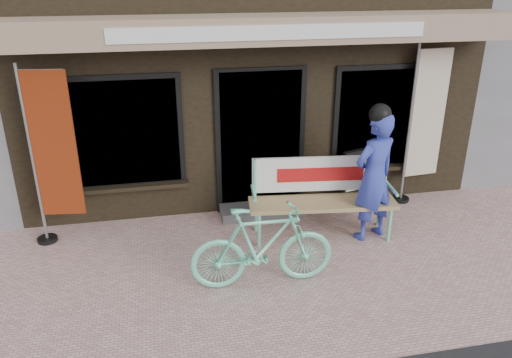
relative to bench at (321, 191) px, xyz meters
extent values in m
plane|color=#CAA09A|center=(-0.67, -1.06, -0.64)|extent=(70.00, 70.00, 0.00)
cube|color=black|center=(-0.67, 3.94, 1.16)|extent=(7.00, 6.00, 3.60)
cube|color=#A0856D|center=(-0.67, 0.59, 2.11)|extent=(7.00, 0.80, 0.35)
cube|color=white|center=(-0.67, 0.18, 2.11)|extent=(4.00, 0.02, 0.18)
cube|color=black|center=(-0.67, 0.92, 0.46)|extent=(1.20, 0.06, 2.10)
cube|color=black|center=(-0.67, 0.91, 0.46)|extent=(1.35, 0.04, 2.20)
cube|color=black|center=(-2.67, 0.92, 0.71)|extent=(1.60, 0.06, 1.50)
cube|color=black|center=(1.33, 0.92, 0.71)|extent=(1.60, 0.06, 1.50)
cube|color=black|center=(-2.67, 0.91, 0.71)|extent=(1.75, 0.04, 1.65)
cube|color=black|center=(1.33, 0.91, 0.71)|extent=(1.75, 0.04, 1.65)
cube|color=black|center=(-2.67, 0.86, -0.09)|extent=(1.80, 0.18, 0.06)
cube|color=black|center=(1.33, 0.86, -0.09)|extent=(1.80, 0.18, 0.06)
cube|color=#59595B|center=(-0.67, 0.69, -0.57)|extent=(1.30, 0.45, 0.15)
cylinder|color=#70DCB5|center=(-0.93, -0.22, -0.41)|extent=(0.05, 0.05, 0.47)
cylinder|color=#70DCB5|center=(-0.88, 0.22, -0.41)|extent=(0.05, 0.05, 0.47)
cylinder|color=#70DCB5|center=(0.85, -0.43, -0.41)|extent=(0.05, 0.05, 0.47)
cylinder|color=#70DCB5|center=(0.90, 0.01, -0.41)|extent=(0.05, 0.05, 0.47)
cube|color=tan|center=(-0.01, -0.11, -0.14)|extent=(2.06, 0.73, 0.06)
cylinder|color=#70DCB5|center=(-0.90, 0.22, 0.14)|extent=(0.05, 0.05, 0.62)
cylinder|color=#70DCB5|center=(0.93, 0.01, 0.14)|extent=(0.05, 0.05, 0.62)
cube|color=white|center=(0.02, 0.14, 0.20)|extent=(1.90, 0.26, 0.50)
cube|color=#B21414|center=(0.01, 0.11, 0.20)|extent=(1.20, 0.15, 0.20)
cylinder|color=#70DCB5|center=(-0.96, 0.00, 0.05)|extent=(0.10, 0.49, 0.04)
cylinder|color=#70DCB5|center=(0.93, -0.21, 0.05)|extent=(0.10, 0.49, 0.04)
imported|color=#323FAD|center=(0.64, -0.26, 0.26)|extent=(0.76, 0.63, 1.79)
sphere|color=black|center=(0.64, -0.26, 1.12)|extent=(0.37, 0.37, 0.29)
imported|color=#70DCB5|center=(-1.07, -1.09, -0.13)|extent=(1.70, 0.51, 1.02)
cylinder|color=gray|center=(-3.76, 0.49, 0.58)|extent=(0.04, 0.04, 2.44)
cylinder|color=gray|center=(-3.49, 0.45, 1.71)|extent=(0.55, 0.10, 0.03)
cube|color=maroon|center=(-3.47, 0.45, 0.74)|extent=(0.55, 0.11, 1.94)
cylinder|color=black|center=(-3.76, 0.49, -0.61)|extent=(0.30, 0.30, 0.06)
cylinder|color=gray|center=(1.62, 0.73, 0.60)|extent=(0.04, 0.04, 2.49)
cylinder|color=gray|center=(1.90, 0.76, 1.76)|extent=(0.57, 0.08, 0.03)
cube|color=beige|center=(1.92, 0.76, 0.77)|extent=(0.57, 0.09, 1.98)
cylinder|color=black|center=(1.62, 0.73, -0.61)|extent=(0.30, 0.30, 0.06)
cube|color=black|center=(0.80, 0.75, -0.18)|extent=(0.46, 0.21, 0.92)
cube|color=beige|center=(0.81, 0.70, -0.08)|extent=(0.38, 0.13, 0.56)
camera|label=1|loc=(-2.14, -5.98, 2.83)|focal=35.00mm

